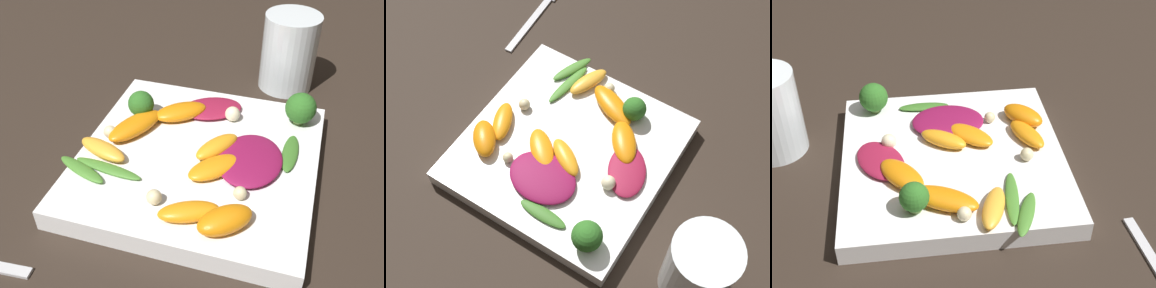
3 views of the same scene
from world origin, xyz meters
The scene contains 22 objects.
ground_plane centered at (0.00, 0.00, 0.00)m, with size 2.40×2.40×0.00m, color #2D231C.
plate centered at (0.00, 0.00, 0.01)m, with size 0.27×0.27×0.03m.
drinking_glass centered at (-0.07, -0.22, 0.05)m, with size 0.08×0.08×0.11m.
fork centered at (0.21, 0.19, 0.00)m, with size 0.17×0.03×0.01m.
radicchio_leaf_0 centered at (0.01, -0.09, 0.03)m, with size 0.09×0.08×0.01m.
radicchio_leaf_1 centered at (-0.06, 0.00, 0.03)m, with size 0.07×0.09×0.01m.
orange_segment_0 centered at (0.08, -0.02, 0.03)m, with size 0.06×0.08×0.02m.
orange_segment_1 centered at (-0.05, 0.10, 0.04)m, with size 0.06×0.06×0.02m.
orange_segment_2 centered at (-0.02, 0.09, 0.03)m, with size 0.07×0.05×0.02m.
orange_segment_3 centered at (0.04, -0.06, 0.03)m, with size 0.07×0.07×0.02m.
orange_segment_4 centered at (0.10, 0.03, 0.03)m, with size 0.07×0.04×0.01m.
orange_segment_5 centered at (-0.03, 0.02, 0.03)m, with size 0.07×0.07×0.01m.
orange_segment_6 centered at (-0.02, -0.01, 0.03)m, with size 0.05×0.06×0.02m.
broccoli_floret_0 centered at (-0.10, -0.09, 0.05)m, with size 0.04×0.04×0.04m.
broccoli_floret_1 centered at (0.09, -0.05, 0.04)m, with size 0.03×0.03×0.04m.
arugula_sprig_0 centered at (0.09, 0.06, 0.03)m, with size 0.08×0.03×0.01m.
arugula_sprig_1 centered at (-0.10, -0.03, 0.03)m, with size 0.02×0.07×0.01m.
arugula_sprig_2 centered at (0.11, 0.07, 0.03)m, with size 0.07×0.04×0.01m.
macadamia_nut_0 centered at (-0.02, -0.08, 0.03)m, with size 0.02×0.02×0.02m.
macadamia_nut_1 centered at (0.11, 0.00, 0.03)m, with size 0.02×0.02×0.02m.
macadamia_nut_2 centered at (-0.06, 0.05, 0.03)m, with size 0.01×0.01×0.01m.
macadamia_nut_3 centered at (0.02, 0.09, 0.03)m, with size 0.02×0.02×0.02m.
Camera 2 is at (-0.31, -0.21, 0.63)m, focal length 50.00 mm.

